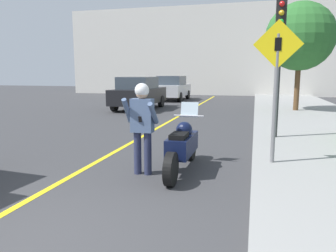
% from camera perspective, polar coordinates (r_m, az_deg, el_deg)
% --- Properties ---
extents(road_center_line, '(0.12, 36.00, 0.01)m').
position_cam_1_polar(road_center_line, '(9.43, -5.30, -2.26)').
color(road_center_line, yellow).
rests_on(road_center_line, ground).
extents(building_backdrop, '(28.00, 1.20, 7.50)m').
position_cam_1_polar(building_backdrop, '(28.85, 9.92, 12.79)').
color(building_backdrop, beige).
rests_on(building_backdrop, ground).
extents(motorcycle, '(0.62, 2.34, 1.28)m').
position_cam_1_polar(motorcycle, '(6.28, 2.52, -3.49)').
color(motorcycle, black).
rests_on(motorcycle, ground).
extents(person_biker, '(0.59, 0.47, 1.70)m').
position_cam_1_polar(person_biker, '(5.99, -4.53, 1.14)').
color(person_biker, '#282D4C').
rests_on(person_biker, ground).
extents(crossing_sign, '(0.91, 0.08, 2.71)m').
position_cam_1_polar(crossing_sign, '(6.57, 18.33, 7.88)').
color(crossing_sign, slate).
rests_on(crossing_sign, sidewalk_curb).
extents(traffic_light, '(0.26, 0.30, 3.63)m').
position_cam_1_polar(traffic_light, '(9.33, 18.88, 13.63)').
color(traffic_light, '#2D2D30').
rests_on(traffic_light, sidewalk_curb).
extents(street_tree, '(3.10, 3.10, 4.94)m').
position_cam_1_polar(street_tree, '(16.62, 22.02, 14.22)').
color(street_tree, brown).
rests_on(street_tree, sidewalk_curb).
extents(parked_car_black, '(1.88, 4.20, 1.68)m').
position_cam_1_polar(parked_car_black, '(17.21, -5.12, 5.78)').
color(parked_car_black, black).
rests_on(parked_car_black, ground).
extents(parked_car_silver, '(1.88, 4.20, 1.68)m').
position_cam_1_polar(parked_car_silver, '(22.91, 0.74, 6.66)').
color(parked_car_silver, black).
rests_on(parked_car_silver, ground).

